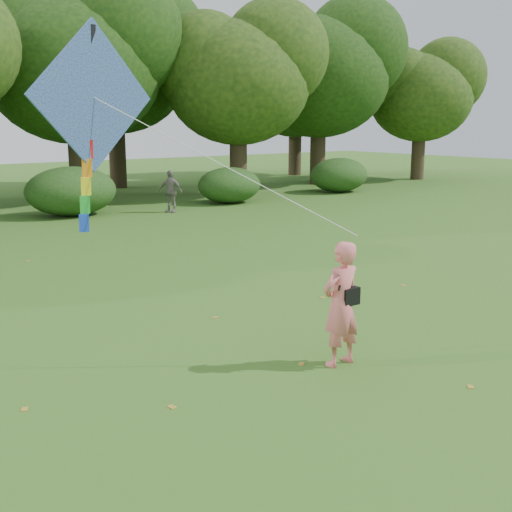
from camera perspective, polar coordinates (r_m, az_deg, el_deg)
ground at (r=9.17m, az=8.75°, el=-11.14°), size 100.00×100.00×0.00m
man_kite_flyer at (r=9.51m, az=7.56°, el=-4.26°), size 0.71×0.49×1.87m
bystander_right at (r=25.69m, az=-7.62°, el=5.72°), size 0.89×1.03×1.66m
crossbody_bag at (r=9.54m, az=8.20°, el=-3.47°), size 0.43×0.20×0.73m
flying_kite at (r=9.45m, az=-14.28°, el=13.20°), size 4.01×2.55×3.01m
fallen_leaves at (r=11.10m, az=6.29°, el=-6.90°), size 9.40×14.37×0.01m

